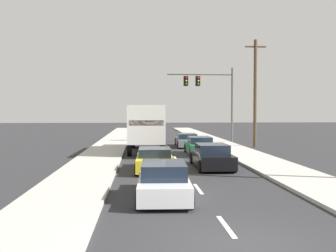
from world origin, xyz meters
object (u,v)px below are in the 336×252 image
object	(u,v)px
car_white	(164,181)
car_black	(212,157)
car_yellow	(155,160)
utility_pole_mid	(255,92)
box_truck	(147,125)
car_green	(200,146)
traffic_signal_mast	(206,88)
car_gray	(187,140)

from	to	relation	value
car_white	car_black	distance (m)	7.72
car_yellow	utility_pole_mid	bearing A→B (deg)	53.35
car_yellow	box_truck	bearing A→B (deg)	91.63
car_yellow	car_black	world-z (taller)	car_black
car_green	car_yellow	bearing A→B (deg)	-116.13
box_truck	traffic_signal_mast	world-z (taller)	traffic_signal_mast
car_yellow	car_black	xyz separation A→B (m)	(3.18, 0.78, 0.05)
box_truck	car_black	bearing A→B (deg)	-67.15
car_yellow	utility_pole_mid	world-z (taller)	utility_pole_mid
car_white	car_gray	size ratio (longest dim) A/B	0.98
car_black	traffic_signal_mast	bearing A→B (deg)	81.12
car_gray	car_black	world-z (taller)	car_black
box_truck	car_green	size ratio (longest dim) A/B	2.06
car_gray	box_truck	bearing A→B (deg)	-129.89
car_white	box_truck	bearing A→B (deg)	91.29
car_white	utility_pole_mid	xyz separation A→B (m)	(9.03, 18.55, 4.17)
traffic_signal_mast	box_truck	bearing A→B (deg)	-125.89
box_truck	car_white	bearing A→B (deg)	-88.71
utility_pole_mid	car_black	bearing A→B (deg)	-117.35
car_white	car_green	size ratio (longest dim) A/B	1.02
car_green	traffic_signal_mast	bearing A→B (deg)	77.48
car_yellow	car_gray	distance (m)	13.61
car_yellow	traffic_signal_mast	distance (m)	18.78
car_green	traffic_signal_mast	world-z (taller)	traffic_signal_mast
car_green	car_black	size ratio (longest dim) A/B	0.97
car_black	box_truck	bearing A→B (deg)	112.85
car_black	utility_pole_mid	world-z (taller)	utility_pole_mid
car_gray	traffic_signal_mast	bearing A→B (deg)	58.86
box_truck	car_yellow	world-z (taller)	box_truck
car_black	traffic_signal_mast	world-z (taller)	traffic_signal_mast
car_white	car_gray	xyz separation A→B (m)	(3.23, 19.50, -0.04)
box_truck	car_gray	xyz separation A→B (m)	(3.57, 4.27, -1.50)
car_green	car_white	bearing A→B (deg)	-104.28
car_white	traffic_signal_mast	xyz separation A→B (m)	(5.66, 23.52, 4.80)
car_yellow	car_gray	bearing A→B (deg)	75.88
car_white	car_green	xyz separation A→B (m)	(3.43, 13.47, 0.00)
box_truck	car_green	distance (m)	4.40
box_truck	utility_pole_mid	world-z (taller)	utility_pole_mid
car_gray	car_white	bearing A→B (deg)	-99.41
box_truck	utility_pole_mid	distance (m)	10.31
car_yellow	car_green	distance (m)	7.99
car_yellow	car_black	size ratio (longest dim) A/B	0.96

